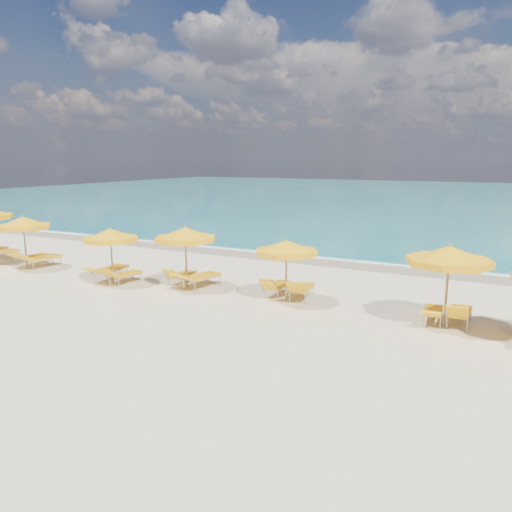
% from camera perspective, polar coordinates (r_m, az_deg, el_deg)
% --- Properties ---
extents(ground_plane, '(120.00, 120.00, 0.00)m').
position_cam_1_polar(ground_plane, '(17.12, -2.32, -4.81)').
color(ground_plane, beige).
extents(ocean, '(120.00, 80.00, 0.30)m').
position_cam_1_polar(ocean, '(62.99, 19.98, 6.26)').
color(ocean, '#146F75').
rests_on(ocean, ground).
extents(wet_sand_band, '(120.00, 2.60, 0.01)m').
position_cam_1_polar(wet_sand_band, '(23.64, 6.59, -0.38)').
color(wet_sand_band, tan).
rests_on(wet_sand_band, ground).
extents(foam_line, '(120.00, 1.20, 0.03)m').
position_cam_1_polar(foam_line, '(24.38, 7.27, -0.04)').
color(foam_line, white).
rests_on(foam_line, ground).
extents(whitecap_near, '(14.00, 0.36, 0.05)m').
position_cam_1_polar(whitecap_near, '(34.66, 2.99, 3.38)').
color(whitecap_near, white).
rests_on(whitecap_near, ground).
extents(whitecap_far, '(18.00, 0.30, 0.05)m').
position_cam_1_polar(whitecap_far, '(38.57, 26.95, 2.97)').
color(whitecap_far, white).
rests_on(whitecap_far, ground).
extents(umbrella_1, '(2.92, 2.92, 2.29)m').
position_cam_1_polar(umbrella_1, '(23.57, -25.08, 3.41)').
color(umbrella_1, '#9A7B4D').
rests_on(umbrella_1, ground).
extents(umbrella_2, '(2.81, 2.81, 2.15)m').
position_cam_1_polar(umbrella_2, '(19.55, -16.30, 2.25)').
color(umbrella_2, '#9A7B4D').
rests_on(umbrella_2, ground).
extents(umbrella_3, '(2.46, 2.46, 2.29)m').
position_cam_1_polar(umbrella_3, '(18.31, -8.08, 2.41)').
color(umbrella_3, '#9A7B4D').
rests_on(umbrella_3, ground).
extents(umbrella_4, '(2.38, 2.38, 2.11)m').
position_cam_1_polar(umbrella_4, '(16.39, 3.50, 0.92)').
color(umbrella_4, '#9A7B4D').
rests_on(umbrella_4, ground).
extents(umbrella_5, '(2.39, 2.39, 2.39)m').
position_cam_1_polar(umbrella_5, '(14.81, 21.22, -0.01)').
color(umbrella_5, '#9A7B4D').
rests_on(umbrella_5, ground).
extents(lounger_0_right, '(0.63, 1.66, 0.77)m').
position_cam_1_polar(lounger_0_right, '(26.45, -26.87, 0.16)').
color(lounger_0_right, '#A5A8AD').
rests_on(lounger_0_right, ground).
extents(lounger_1_left, '(0.66, 1.82, 0.70)m').
position_cam_1_polar(lounger_1_left, '(24.50, -24.21, -0.39)').
color(lounger_1_left, '#A5A8AD').
rests_on(lounger_1_left, ground).
extents(lounger_1_right, '(0.90, 2.04, 0.87)m').
position_cam_1_polar(lounger_1_right, '(23.68, -23.25, -0.61)').
color(lounger_1_right, '#A5A8AD').
rests_on(lounger_1_right, ground).
extents(lounger_2_left, '(0.89, 2.11, 0.74)m').
position_cam_1_polar(lounger_2_left, '(20.43, -16.32, -1.92)').
color(lounger_2_left, '#A5A8AD').
rests_on(lounger_2_left, ground).
extents(lounger_2_right, '(0.76, 1.71, 0.77)m').
position_cam_1_polar(lounger_2_right, '(19.68, -14.76, -2.43)').
color(lounger_2_right, '#A5A8AD').
rests_on(lounger_2_right, ground).
extents(lounger_3_left, '(0.58, 1.60, 0.75)m').
position_cam_1_polar(lounger_3_left, '(19.22, -8.48, -2.52)').
color(lounger_3_left, '#A5A8AD').
rests_on(lounger_3_left, ground).
extents(lounger_3_right, '(1.06, 2.13, 0.77)m').
position_cam_1_polar(lounger_3_right, '(18.52, -6.32, -2.87)').
color(lounger_3_right, '#A5A8AD').
rests_on(lounger_3_right, ground).
extents(lounger_4_left, '(0.59, 1.66, 0.80)m').
position_cam_1_polar(lounger_4_left, '(17.40, 2.44, -3.83)').
color(lounger_4_left, '#A5A8AD').
rests_on(lounger_4_left, ground).
extents(lounger_4_right, '(0.83, 1.81, 0.85)m').
position_cam_1_polar(lounger_4_right, '(16.99, 5.25, -4.20)').
color(lounger_4_right, '#A5A8AD').
rests_on(lounger_4_right, ground).
extents(lounger_5_left, '(0.67, 1.70, 0.65)m').
position_cam_1_polar(lounger_5_left, '(15.47, 19.52, -6.47)').
color(lounger_5_left, '#A5A8AD').
rests_on(lounger_5_left, ground).
extents(lounger_5_right, '(0.61, 1.72, 0.83)m').
position_cam_1_polar(lounger_5_right, '(15.53, 22.20, -6.50)').
color(lounger_5_right, '#A5A8AD').
rests_on(lounger_5_right, ground).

